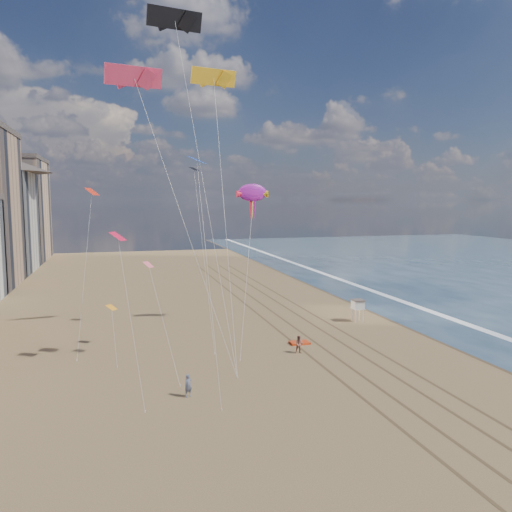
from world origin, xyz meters
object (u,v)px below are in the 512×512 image
Objects in this scene: grounded_kite at (300,343)px; kite_flyer_a at (188,386)px; kite_flyer_b at (299,344)px; lifeguard_stand at (358,305)px; show_kite at (252,193)px.

kite_flyer_a is (-14.01, -11.72, 0.83)m from grounded_kite.
kite_flyer_b is (-1.24, -3.23, 0.83)m from grounded_kite.
lifeguard_stand is 31.53m from kite_flyer_a.
kite_flyer_b reaches higher than kite_flyer_a.
kite_flyer_b is at bearing 10.81° from kite_flyer_a.
kite_flyer_a is at bearing -117.44° from show_kite.
show_kite is 11.45× the size of kite_flyer_b.
grounded_kite is 1.12× the size of kite_flyer_b.
grounded_kite is at bearing -145.58° from lifeguard_stand.
kite_flyer_b is at bearing -110.68° from grounded_kite.
lifeguard_stand is 0.13× the size of show_kite.
kite_flyer_a is (-11.36, -21.88, -15.84)m from show_kite.
show_kite is 20.78m from kite_flyer_b.
show_kite reaches higher than grounded_kite.
grounded_kite is 18.28m from kite_flyer_a.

